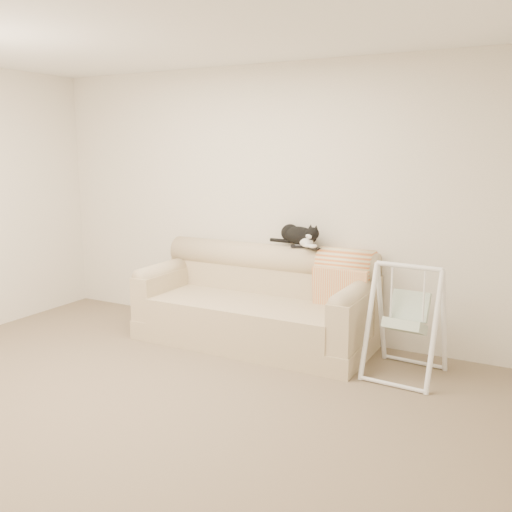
{
  "coord_description": "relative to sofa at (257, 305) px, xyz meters",
  "views": [
    {
      "loc": [
        2.55,
        -2.98,
        1.81
      ],
      "look_at": [
        0.27,
        1.27,
        0.9
      ],
      "focal_mm": 40.0,
      "sensor_mm": 36.0,
      "label": 1
    }
  ],
  "objects": [
    {
      "name": "tuxedo_cat",
      "position": [
        0.31,
        0.26,
        0.65
      ],
      "size": [
        0.56,
        0.37,
        0.23
      ],
      "color": "black",
      "rests_on": "sofa"
    },
    {
      "name": "throw_blanket",
      "position": [
        0.79,
        0.23,
        0.37
      ],
      "size": [
        0.51,
        0.38,
        0.58
      ],
      "color": "orange",
      "rests_on": "sofa"
    },
    {
      "name": "sofa",
      "position": [
        0.0,
        0.0,
        0.0
      ],
      "size": [
        2.2,
        0.93,
        0.9
      ],
      "color": "tan",
      "rests_on": "ground"
    },
    {
      "name": "baby_swing",
      "position": [
        1.45,
        -0.17,
        0.11
      ],
      "size": [
        0.6,
        0.64,
        0.93
      ],
      "color": "white",
      "rests_on": "ground"
    },
    {
      "name": "remote_b",
      "position": [
        0.48,
        0.22,
        0.56
      ],
      "size": [
        0.17,
        0.12,
        0.02
      ],
      "color": "black",
      "rests_on": "sofa"
    },
    {
      "name": "room_shell",
      "position": [
        -0.09,
        -1.62,
        1.18
      ],
      "size": [
        5.04,
        4.04,
        2.6
      ],
      "color": "beige",
      "rests_on": "ground"
    },
    {
      "name": "remote_a",
      "position": [
        0.34,
        0.23,
        0.56
      ],
      "size": [
        0.19,
        0.1,
        0.03
      ],
      "color": "black",
      "rests_on": "sofa"
    },
    {
      "name": "ground_plane",
      "position": [
        -0.09,
        -1.62,
        -0.35
      ],
      "size": [
        5.0,
        5.0,
        0.0
      ],
      "primitive_type": "plane",
      "color": "brown",
      "rests_on": "ground"
    }
  ]
}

